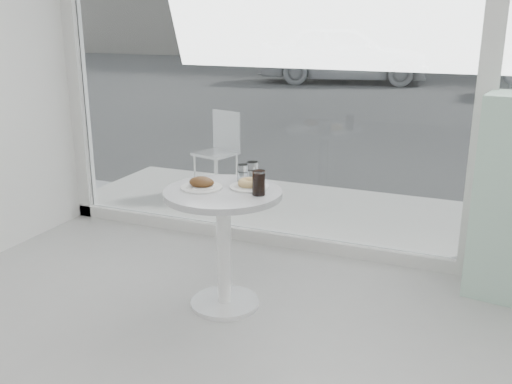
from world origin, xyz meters
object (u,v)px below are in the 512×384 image
at_px(plate_fritter, 202,184).
at_px(water_tumbler_b, 253,173).
at_px(main_table, 224,224).
at_px(patio_chair, 220,147).
at_px(cola_glass, 259,183).
at_px(car_white, 344,54).
at_px(water_tumbler_a, 243,174).
at_px(plate_donut, 249,185).

height_order(plate_fritter, water_tumbler_b, water_tumbler_b).
distance_m(main_table, plate_fritter, 0.28).
relative_size(main_table, patio_chair, 0.94).
bearing_deg(cola_glass, plate_fritter, -178.29).
distance_m(car_white, water_tumbler_b, 13.19).
height_order(water_tumbler_a, water_tumbler_b, water_tumbler_b).
bearing_deg(plate_donut, water_tumbler_a, 130.26).
bearing_deg(car_white, water_tumbler_a, 178.24).
height_order(main_table, patio_chair, patio_chair).
relative_size(patio_chair, car_white, 0.17).
bearing_deg(plate_donut, cola_glass, -45.74).
height_order(plate_fritter, cola_glass, cola_glass).
height_order(plate_donut, water_tumbler_b, water_tumbler_b).
relative_size(water_tumbler_a, cola_glass, 0.76).
bearing_deg(water_tumbler_a, main_table, -99.51).
bearing_deg(main_table, plate_donut, 39.55).
xyz_separation_m(patio_chair, plate_fritter, (0.93, -2.13, 0.28)).
height_order(car_white, water_tumbler_b, car_white).
height_order(patio_chair, plate_donut, patio_chair).
bearing_deg(plate_fritter, water_tumbler_b, 51.03).
bearing_deg(water_tumbler_a, patio_chair, 120.09).
distance_m(patio_chair, water_tumbler_b, 2.21).
distance_m(plate_fritter, plate_donut, 0.29).
distance_m(plate_fritter, water_tumbler_b, 0.35).
height_order(water_tumbler_b, cola_glass, cola_glass).
distance_m(plate_fritter, cola_glass, 0.37).
xyz_separation_m(plate_fritter, water_tumbler_b, (0.22, 0.27, 0.03)).
xyz_separation_m(water_tumbler_b, cola_glass, (0.15, -0.26, 0.02)).
bearing_deg(patio_chair, plate_fritter, -50.41).
height_order(main_table, car_white, car_white).
xyz_separation_m(main_table, car_white, (-2.62, 13.17, 0.25)).
xyz_separation_m(plate_fritter, plate_donut, (0.26, 0.12, -0.01)).
xyz_separation_m(patio_chair, plate_donut, (1.19, -2.01, 0.27)).
bearing_deg(water_tumbler_b, car_white, 101.86).
xyz_separation_m(water_tumbler_a, cola_glass, (0.20, -0.22, 0.02)).
bearing_deg(plate_fritter, main_table, 7.00).
bearing_deg(cola_glass, plate_donut, 134.26).
xyz_separation_m(water_tumbler_a, water_tumbler_b, (0.05, 0.04, 0.01)).
xyz_separation_m(plate_donut, water_tumbler_a, (-0.09, 0.11, 0.03)).
height_order(main_table, water_tumbler_b, water_tumbler_b).
distance_m(plate_donut, cola_glass, 0.16).
bearing_deg(plate_donut, patio_chair, 120.70).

